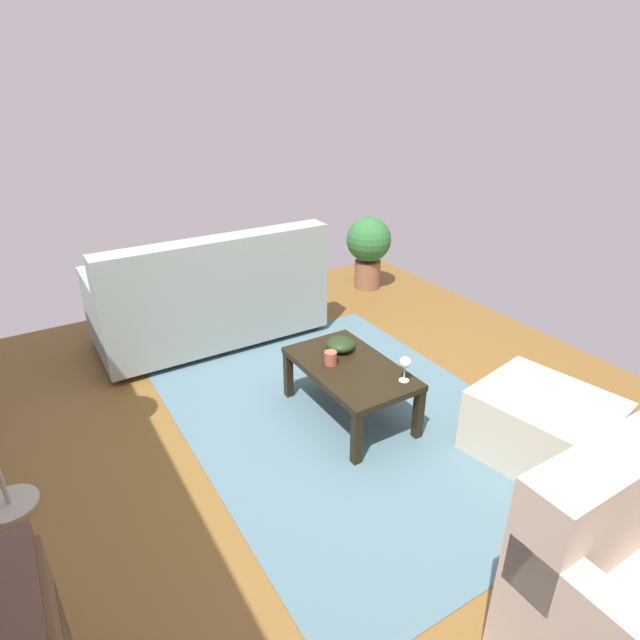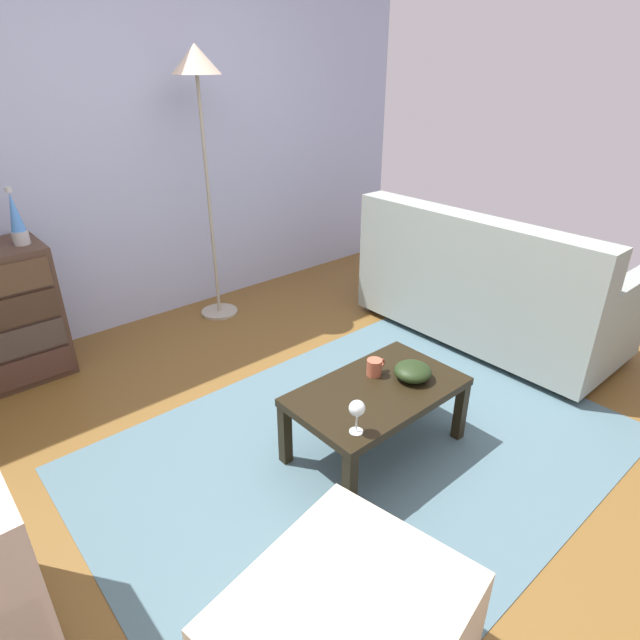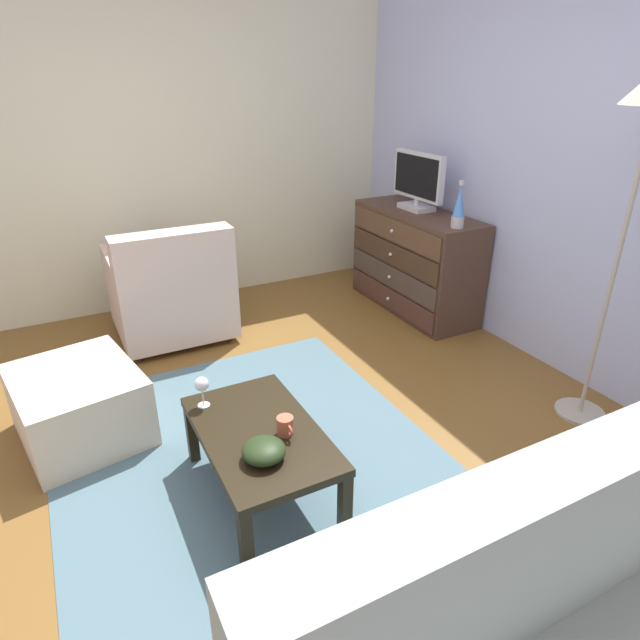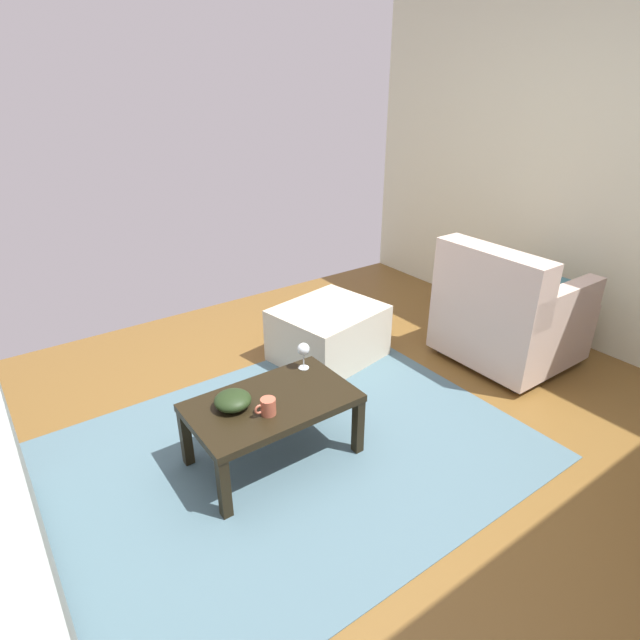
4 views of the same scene
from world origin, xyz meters
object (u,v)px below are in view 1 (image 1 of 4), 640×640
(bowl_decorative, at_px, (341,344))
(couch_large, at_px, (210,299))
(ottoman, at_px, (542,427))
(potted_plant, at_px, (369,246))
(coffee_table, at_px, (350,372))
(wine_glass, at_px, (405,363))
(mug, at_px, (330,358))

(bowl_decorative, relative_size, couch_large, 0.11)
(couch_large, height_order, ottoman, couch_large)
(bowl_decorative, bearing_deg, potted_plant, -41.25)
(coffee_table, height_order, ottoman, ottoman)
(ottoman, xyz_separation_m, potted_plant, (2.61, -0.70, 0.24))
(wine_glass, relative_size, ottoman, 0.22)
(coffee_table, bearing_deg, couch_large, 13.39)
(wine_glass, relative_size, potted_plant, 0.22)
(wine_glass, xyz_separation_m, potted_plant, (2.04, -1.24, -0.05))
(coffee_table, relative_size, mug, 7.46)
(potted_plant, bearing_deg, ottoman, 165.05)
(bowl_decorative, relative_size, ottoman, 0.27)
(wine_glass, xyz_separation_m, couch_large, (1.78, 0.52, -0.13))
(coffee_table, bearing_deg, ottoman, -141.30)
(coffee_table, bearing_deg, potted_plant, -39.06)
(coffee_table, distance_m, mug, 0.15)
(bowl_decorative, bearing_deg, couch_large, 17.54)
(couch_large, bearing_deg, ottoman, -155.79)
(ottoman, bearing_deg, potted_plant, -14.95)
(coffee_table, xyz_separation_m, bowl_decorative, (0.19, -0.05, 0.09))
(bowl_decorative, bearing_deg, wine_glass, -167.33)
(couch_large, relative_size, potted_plant, 2.44)
(mug, xyz_separation_m, couch_large, (1.39, 0.25, -0.06))
(wine_glass, height_order, couch_large, couch_large)
(coffee_table, distance_m, potted_plant, 2.23)
(bowl_decorative, xyz_separation_m, potted_plant, (1.54, -1.35, 0.02))
(bowl_decorative, bearing_deg, coffee_table, 164.14)
(mug, height_order, potted_plant, potted_plant)
(ottoman, bearing_deg, wine_glass, 43.31)
(bowl_decorative, distance_m, couch_large, 1.34)
(wine_glass, xyz_separation_m, mug, (0.39, 0.26, -0.07))
(mug, height_order, ottoman, mug)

